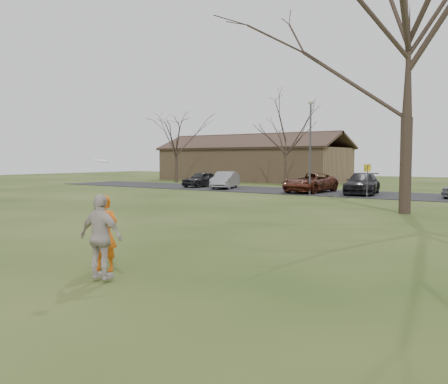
{
  "coord_description": "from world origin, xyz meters",
  "views": [
    {
      "loc": [
        7.5,
        -6.72,
        2.41
      ],
      "look_at": [
        0.0,
        4.0,
        1.5
      ],
      "focal_mm": 38.45,
      "sensor_mm": 36.0,
      "label": 1
    }
  ],
  "objects_px": {
    "catching_play": "(101,237)",
    "car_1": "(225,180)",
    "car_3": "(362,184)",
    "lamp_post": "(310,135)",
    "player_defender": "(104,233)",
    "car_2": "(310,182)",
    "car_0": "(201,179)",
    "big_tree": "(409,52)",
    "building": "(252,163)"
  },
  "relations": [
    {
      "from": "car_1",
      "to": "catching_play",
      "type": "height_order",
      "value": "catching_play"
    },
    {
      "from": "building",
      "to": "catching_play",
      "type": "bearing_deg",
      "value": -62.28
    },
    {
      "from": "building",
      "to": "lamp_post",
      "type": "distance_m",
      "value": 20.99
    },
    {
      "from": "car_2",
      "to": "catching_play",
      "type": "distance_m",
      "value": 25.99
    },
    {
      "from": "car_0",
      "to": "lamp_post",
      "type": "relative_size",
      "value": 0.6
    },
    {
      "from": "car_2",
      "to": "lamp_post",
      "type": "relative_size",
      "value": 0.8
    },
    {
      "from": "car_2",
      "to": "big_tree",
      "type": "bearing_deg",
      "value": -44.15
    },
    {
      "from": "car_2",
      "to": "building",
      "type": "height_order",
      "value": "building"
    },
    {
      "from": "catching_play",
      "to": "car_1",
      "type": "bearing_deg",
      "value": 120.05
    },
    {
      "from": "player_defender",
      "to": "building",
      "type": "relative_size",
      "value": 0.08
    },
    {
      "from": "car_1",
      "to": "building",
      "type": "height_order",
      "value": "building"
    },
    {
      "from": "car_0",
      "to": "car_2",
      "type": "relative_size",
      "value": 0.75
    },
    {
      "from": "car_2",
      "to": "car_3",
      "type": "bearing_deg",
      "value": 7.99
    },
    {
      "from": "car_2",
      "to": "catching_play",
      "type": "relative_size",
      "value": 2.14
    },
    {
      "from": "player_defender",
      "to": "catching_play",
      "type": "distance_m",
      "value": 0.98
    },
    {
      "from": "player_defender",
      "to": "car_2",
      "type": "height_order",
      "value": "player_defender"
    },
    {
      "from": "car_3",
      "to": "building",
      "type": "distance_m",
      "value": 21.35
    },
    {
      "from": "car_0",
      "to": "lamp_post",
      "type": "xyz_separation_m",
      "value": [
        11.08,
        -2.59,
        3.29
      ]
    },
    {
      "from": "player_defender",
      "to": "big_tree",
      "type": "bearing_deg",
      "value": 56.23
    },
    {
      "from": "car_3",
      "to": "lamp_post",
      "type": "relative_size",
      "value": 0.78
    },
    {
      "from": "lamp_post",
      "to": "catching_play",
      "type": "bearing_deg",
      "value": -74.82
    },
    {
      "from": "lamp_post",
      "to": "car_0",
      "type": "bearing_deg",
      "value": 166.86
    },
    {
      "from": "car_1",
      "to": "car_3",
      "type": "xyz_separation_m",
      "value": [
        11.01,
        0.23,
        0.04
      ]
    },
    {
      "from": "building",
      "to": "lamp_post",
      "type": "bearing_deg",
      "value": -47.91
    },
    {
      "from": "player_defender",
      "to": "lamp_post",
      "type": "height_order",
      "value": "lamp_post"
    },
    {
      "from": "car_3",
      "to": "lamp_post",
      "type": "distance_m",
      "value": 4.82
    },
    {
      "from": "car_2",
      "to": "player_defender",
      "type": "bearing_deg",
      "value": -72.5
    },
    {
      "from": "catching_play",
      "to": "building",
      "type": "relative_size",
      "value": 0.11
    },
    {
      "from": "car_1",
      "to": "building",
      "type": "xyz_separation_m",
      "value": [
        -5.73,
        13.43,
        1.22
      ]
    },
    {
      "from": "car_2",
      "to": "building",
      "type": "xyz_separation_m",
      "value": [
        -13.11,
        13.53,
        1.2
      ]
    },
    {
      "from": "car_3",
      "to": "big_tree",
      "type": "xyz_separation_m",
      "value": [
        5.26,
        -9.81,
        6.25
      ]
    },
    {
      "from": "lamp_post",
      "to": "big_tree",
      "type": "height_order",
      "value": "big_tree"
    },
    {
      "from": "player_defender",
      "to": "car_2",
      "type": "distance_m",
      "value": 25.15
    },
    {
      "from": "player_defender",
      "to": "car_0",
      "type": "relative_size",
      "value": 0.44
    },
    {
      "from": "player_defender",
      "to": "big_tree",
      "type": "relative_size",
      "value": 0.12
    },
    {
      "from": "player_defender",
      "to": "building",
      "type": "distance_m",
      "value": 42.61
    },
    {
      "from": "player_defender",
      "to": "lamp_post",
      "type": "distance_m",
      "value": 23.24
    },
    {
      "from": "car_1",
      "to": "lamp_post",
      "type": "height_order",
      "value": "lamp_post"
    },
    {
      "from": "car_3",
      "to": "building",
      "type": "relative_size",
      "value": 0.24
    },
    {
      "from": "car_3",
      "to": "big_tree",
      "type": "distance_m",
      "value": 12.76
    },
    {
      "from": "car_1",
      "to": "big_tree",
      "type": "distance_m",
      "value": 19.9
    },
    {
      "from": "big_tree",
      "to": "car_2",
      "type": "bearing_deg",
      "value": 133.19
    },
    {
      "from": "car_0",
      "to": "lamp_post",
      "type": "bearing_deg",
      "value": -10.05
    },
    {
      "from": "car_3",
      "to": "catching_play",
      "type": "bearing_deg",
      "value": -93.67
    },
    {
      "from": "building",
      "to": "lamp_post",
      "type": "height_order",
      "value": "lamp_post"
    },
    {
      "from": "car_1",
      "to": "building",
      "type": "distance_m",
      "value": 14.65
    },
    {
      "from": "car_0",
      "to": "car_3",
      "type": "height_order",
      "value": "car_3"
    },
    {
      "from": "car_0",
      "to": "car_1",
      "type": "distance_m",
      "value": 2.86
    },
    {
      "from": "car_3",
      "to": "car_2",
      "type": "bearing_deg",
      "value": 173.77
    },
    {
      "from": "car_0",
      "to": "car_3",
      "type": "distance_m",
      "value": 13.82
    }
  ]
}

